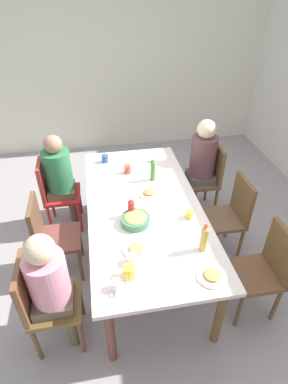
{
  "coord_description": "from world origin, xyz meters",
  "views": [
    {
      "loc": [
        2.22,
        -0.39,
        2.54
      ],
      "look_at": [
        0.0,
        0.0,
        0.89
      ],
      "focal_mm": 28.53,
      "sensor_mm": 36.0,
      "label": 1
    }
  ],
  "objects_px": {
    "cup_1": "(105,159)",
    "chair_1": "(43,300)",
    "person_2": "(60,175)",
    "cup_6": "(128,169)",
    "chair_3": "(230,213)",
    "cup_4": "(116,286)",
    "person_5": "(202,160)",
    "plate_2": "(136,249)",
    "cup_0": "(189,215)",
    "cup_5": "(132,260)",
    "cup_2": "(156,158)",
    "person_1": "(51,283)",
    "bottle_0": "(153,170)",
    "dining_table": "(144,210)",
    "plate_1": "(149,193)",
    "chair_0": "(265,267)",
    "plate_0": "(212,276)",
    "cup_3": "(129,272)",
    "chair_4": "(50,234)",
    "bowl_0": "(135,219)",
    "bottle_1": "(204,238)",
    "chair_2": "(55,190)",
    "chair_5": "(207,175)",
    "bottle_2": "(131,208)"
  },
  "relations": [
    {
      "from": "chair_0",
      "to": "chair_2",
      "type": "distance_m",
      "value": 2.32
    },
    {
      "from": "dining_table",
      "to": "plate_0",
      "type": "xyz_separation_m",
      "value": [
        0.91,
        0.34,
        0.08
      ]
    },
    {
      "from": "cup_0",
      "to": "bottle_0",
      "type": "height_order",
      "value": "bottle_0"
    },
    {
      "from": "cup_1",
      "to": "cup_5",
      "type": "bearing_deg",
      "value": 3.44
    },
    {
      "from": "person_2",
      "to": "plate_2",
      "type": "distance_m",
      "value": 1.44
    },
    {
      "from": "bottle_1",
      "to": "plate_2",
      "type": "bearing_deg",
      "value": -99.1
    },
    {
      "from": "bowl_0",
      "to": "bottle_1",
      "type": "distance_m",
      "value": 0.63
    },
    {
      "from": "chair_4",
      "to": "cup_2",
      "type": "relative_size",
      "value": 8.16
    },
    {
      "from": "dining_table",
      "to": "chair_4",
      "type": "xyz_separation_m",
      "value": [
        0.0,
        -0.91,
        -0.16
      ]
    },
    {
      "from": "dining_table",
      "to": "person_1",
      "type": "height_order",
      "value": "person_1"
    },
    {
      "from": "cup_3",
      "to": "bottle_0",
      "type": "bearing_deg",
      "value": 161.15
    },
    {
      "from": "person_2",
      "to": "plate_0",
      "type": "distance_m",
      "value": 2.0
    },
    {
      "from": "chair_0",
      "to": "bottle_2",
      "type": "relative_size",
      "value": 4.56
    },
    {
      "from": "person_5",
      "to": "cup_0",
      "type": "relative_size",
      "value": 11.46
    },
    {
      "from": "chair_4",
      "to": "cup_3",
      "type": "xyz_separation_m",
      "value": [
        0.8,
        0.66,
        0.28
      ]
    },
    {
      "from": "person_2",
      "to": "cup_4",
      "type": "bearing_deg",
      "value": 16.03
    },
    {
      "from": "dining_table",
      "to": "cup_3",
      "type": "xyz_separation_m",
      "value": [
        0.8,
        -0.25,
        0.12
      ]
    },
    {
      "from": "cup_0",
      "to": "cup_1",
      "type": "height_order",
      "value": "cup_1"
    },
    {
      "from": "person_1",
      "to": "cup_1",
      "type": "height_order",
      "value": "person_1"
    },
    {
      "from": "dining_table",
      "to": "person_2",
      "type": "xyz_separation_m",
      "value": [
        -0.72,
        -0.82,
        0.03
      ]
    },
    {
      "from": "plate_1",
      "to": "cup_0",
      "type": "distance_m",
      "value": 0.5
    },
    {
      "from": "cup_1",
      "to": "chair_1",
      "type": "bearing_deg",
      "value": -20.84
    },
    {
      "from": "person_1",
      "to": "plate_2",
      "type": "distance_m",
      "value": 0.68
    },
    {
      "from": "person_1",
      "to": "bowl_0",
      "type": "relative_size",
      "value": 4.51
    },
    {
      "from": "chair_0",
      "to": "plate_0",
      "type": "relative_size",
      "value": 3.96
    },
    {
      "from": "bottle_0",
      "to": "cup_5",
      "type": "bearing_deg",
      "value": -18.98
    },
    {
      "from": "plate_1",
      "to": "chair_0",
      "type": "bearing_deg",
      "value": 43.09
    },
    {
      "from": "chair_3",
      "to": "cup_4",
      "type": "relative_size",
      "value": 8.36
    },
    {
      "from": "person_2",
      "to": "cup_2",
      "type": "relative_size",
      "value": 10.77
    },
    {
      "from": "cup_1",
      "to": "cup_6",
      "type": "relative_size",
      "value": 1.05
    },
    {
      "from": "chair_0",
      "to": "cup_3",
      "type": "distance_m",
      "value": 1.19
    },
    {
      "from": "cup_0",
      "to": "bowl_0",
      "type": "bearing_deg",
      "value": -91.36
    },
    {
      "from": "dining_table",
      "to": "chair_2",
      "type": "relative_size",
      "value": 2.41
    },
    {
      "from": "cup_2",
      "to": "chair_3",
      "type": "bearing_deg",
      "value": 38.82
    },
    {
      "from": "chair_0",
      "to": "bottle_2",
      "type": "distance_m",
      "value": 1.24
    },
    {
      "from": "dining_table",
      "to": "person_5",
      "type": "relative_size",
      "value": 1.76
    },
    {
      "from": "cup_2",
      "to": "dining_table",
      "type": "bearing_deg",
      "value": -20.02
    },
    {
      "from": "bowl_0",
      "to": "person_5",
      "type": "bearing_deg",
      "value": 135.81
    },
    {
      "from": "cup_0",
      "to": "chair_4",
      "type": "bearing_deg",
      "value": -101.14
    },
    {
      "from": "person_5",
      "to": "plate_2",
      "type": "xyz_separation_m",
      "value": [
        1.28,
        -0.98,
        0.02
      ]
    },
    {
      "from": "chair_0",
      "to": "bowl_0",
      "type": "relative_size",
      "value": 3.52
    },
    {
      "from": "cup_5",
      "to": "cup_0",
      "type": "bearing_deg",
      "value": 126.89
    },
    {
      "from": "chair_3",
      "to": "chair_0",
      "type": "bearing_deg",
      "value": 0.0
    },
    {
      "from": "chair_1",
      "to": "cup_0",
      "type": "bearing_deg",
      "value": 110.4
    },
    {
      "from": "person_5",
      "to": "chair_2",
      "type": "bearing_deg",
      "value": -90.0
    },
    {
      "from": "chair_5",
      "to": "bottle_0",
      "type": "bearing_deg",
      "value": -66.76
    },
    {
      "from": "person_2",
      "to": "cup_6",
      "type": "bearing_deg",
      "value": 79.24
    },
    {
      "from": "plate_0",
      "to": "cup_1",
      "type": "distance_m",
      "value": 1.89
    },
    {
      "from": "plate_1",
      "to": "cup_2",
      "type": "xyz_separation_m",
      "value": [
        -0.62,
        0.2,
        0.03
      ]
    },
    {
      "from": "dining_table",
      "to": "bottle_0",
      "type": "bearing_deg",
      "value": 157.95
    }
  ]
}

